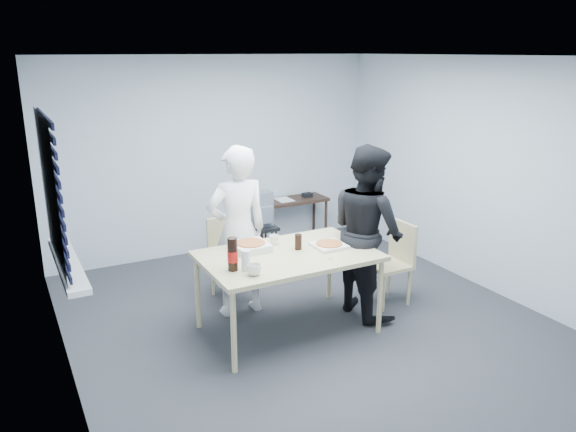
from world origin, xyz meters
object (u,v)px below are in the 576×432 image
side_table (294,204)px  soda_bottle (233,255)px  dining_table (288,259)px  mug_a (254,270)px  chair_right (394,257)px  person_white (238,232)px  chair_far (229,252)px  backpack (260,210)px  mug_b (274,240)px  person_black (367,231)px  stool (260,234)px

side_table → soda_bottle: size_ratio=3.17×
dining_table → mug_a: size_ratio=13.30×
chair_right → person_white: bearing=161.4°
chair_far → person_white: (-0.07, -0.43, 0.37)m
backpack → soda_bottle: bearing=-124.8°
mug_b → mug_a: bearing=-128.4°
dining_table → person_white: 0.67m
person_black → side_table: size_ratio=1.88×
dining_table → stool: bearing=73.7°
chair_right → person_black: 0.56m
chair_far → side_table: size_ratio=0.94×
chair_far → soda_bottle: soda_bottle is taller
person_black → side_table: bearing=-10.1°
side_table → mug_a: (-1.83, -2.66, 0.30)m
backpack → mug_a: size_ratio=3.56×
chair_far → mug_a: mug_a is taller
chair_far → person_white: 0.58m
backpack → dining_table: bearing=-109.7°
mug_b → chair_far: bearing=105.1°
stool → soda_bottle: size_ratio=1.78×
mug_b → person_black: bearing=-18.4°
chair_far → mug_b: 0.82m
person_white → backpack: (0.76, 1.08, -0.14)m
side_table → chair_right: bearing=-90.0°
dining_table → mug_a: 0.61m
mug_a → soda_bottle: 0.24m
backpack → chair_far: bearing=-139.9°
side_table → backpack: 1.08m
person_white → side_table: bearing=-132.5°
person_white → soda_bottle: bearing=64.1°
soda_bottle → mug_b: bearing=35.8°
person_white → soda_bottle: (-0.36, -0.74, 0.05)m
soda_bottle → person_white: bearing=64.1°
backpack → soda_bottle: soda_bottle is taller
dining_table → soda_bottle: soda_bottle is taller
stool → mug_b: bearing=-109.5°
person_white → side_table: size_ratio=1.88×
side_table → person_white: bearing=-132.5°
person_white → mug_a: size_ratio=14.39×
dining_table → side_table: bearing=60.3°
dining_table → mug_b: (0.00, 0.31, 0.11)m
chair_far → soda_bottle: bearing=-110.1°
chair_right → person_white: (-1.59, 0.54, 0.37)m
person_white → chair_right: bearing=161.4°
chair_right → soda_bottle: bearing=-174.1°
mug_a → mug_b: 0.81m
mug_b → stool: bearing=70.5°
person_white → side_table: (1.59, 1.74, -0.34)m
person_white → mug_b: (0.27, -0.29, -0.04)m
chair_far → person_black: person_black is taller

